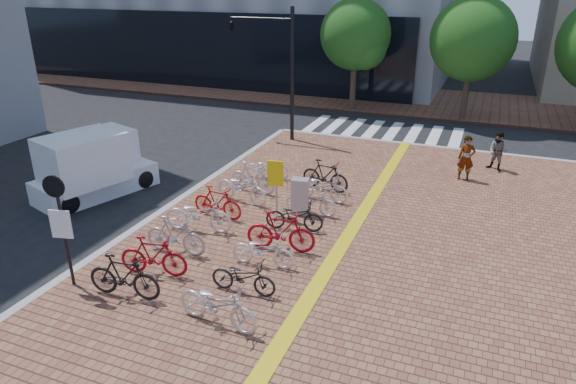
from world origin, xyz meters
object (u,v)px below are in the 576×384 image
at_px(bike_7, 268,168).
at_px(yellow_sign, 276,178).
at_px(pedestrian_b, 498,151).
at_px(utility_box, 300,196).
at_px(bike_1, 153,256).
at_px(bike_2, 175,235).
at_px(bike_10, 263,250).
at_px(bike_15, 325,175).
at_px(pedestrian_a, 466,158).
at_px(bike_4, 217,202).
at_px(bike_8, 218,304).
at_px(notice_sign, 60,218).
at_px(bike_5, 242,187).
at_px(bike_13, 311,201).
at_px(bike_3, 198,214).
at_px(box_truck, 92,165).
at_px(bike_9, 243,277).
at_px(traffic_light_pole, 264,49).
at_px(bike_12, 294,216).
at_px(bike_6, 252,177).
at_px(bike_14, 322,186).
at_px(bike_0, 124,276).
at_px(bike_11, 281,232).

height_order(bike_7, yellow_sign, yellow_sign).
distance_m(pedestrian_b, utility_box, 8.58).
height_order(bike_1, bike_2, bike_2).
bearing_deg(yellow_sign, pedestrian_b, 48.37).
bearing_deg(bike_10, bike_15, -4.24).
distance_m(bike_10, pedestrian_a, 9.40).
bearing_deg(bike_1, bike_4, -8.31).
height_order(bike_8, bike_15, bike_15).
xyz_separation_m(bike_15, notice_sign, (-3.80, -8.00, 1.25)).
distance_m(bike_5, bike_13, 2.42).
bearing_deg(bike_3, box_truck, 63.48).
xyz_separation_m(bike_9, traffic_light_pole, (-4.79, 12.00, 3.56)).
height_order(bike_2, bike_7, bike_2).
relative_size(bike_2, bike_4, 1.04).
relative_size(utility_box, notice_sign, 0.40).
bearing_deg(pedestrian_a, yellow_sign, -142.68).
distance_m(bike_2, bike_5, 3.72).
bearing_deg(bike_9, bike_12, -2.01).
bearing_deg(box_truck, yellow_sign, 3.30).
distance_m(bike_5, notice_sign, 6.32).
xyz_separation_m(bike_7, bike_12, (2.42, -3.56, 0.03)).
relative_size(bike_6, traffic_light_pole, 0.30).
bearing_deg(pedestrian_b, bike_3, -106.10).
bearing_deg(bike_13, box_truck, 97.48).
bearing_deg(notice_sign, bike_7, 79.75).
bearing_deg(bike_10, bike_9, 178.33).
xyz_separation_m(bike_15, traffic_light_pole, (-4.61, 5.24, 3.45)).
xyz_separation_m(bike_10, bike_14, (0.08, 4.58, 0.05)).
bearing_deg(bike_3, pedestrian_b, -53.65).
distance_m(utility_box, box_truck, 7.35).
bearing_deg(yellow_sign, bike_9, -77.54).
bearing_deg(bike_9, bike_5, 23.73).
bearing_deg(bike_12, bike_3, 102.79).
xyz_separation_m(bike_1, bike_12, (2.34, 3.59, -0.08)).
bearing_deg(pedestrian_b, bike_10, -92.59).
distance_m(bike_2, utility_box, 4.24).
bearing_deg(bike_5, bike_4, -178.11).
relative_size(bike_0, pedestrian_b, 1.20).
bearing_deg(bike_13, bike_8, -179.63).
relative_size(bike_1, bike_6, 1.00).
distance_m(bike_1, bike_4, 3.53).
distance_m(bike_14, notice_sign, 8.25).
distance_m(bike_6, bike_8, 7.40).
bearing_deg(yellow_sign, bike_6, 134.88).
relative_size(pedestrian_a, traffic_light_pole, 0.28).
height_order(bike_10, utility_box, utility_box).
bearing_deg(bike_2, bike_10, -86.70).
bearing_deg(bike_2, bike_12, -47.90).
bearing_deg(pedestrian_b, bike_2, -101.62).
xyz_separation_m(bike_11, bike_12, (-0.11, 1.29, -0.12)).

